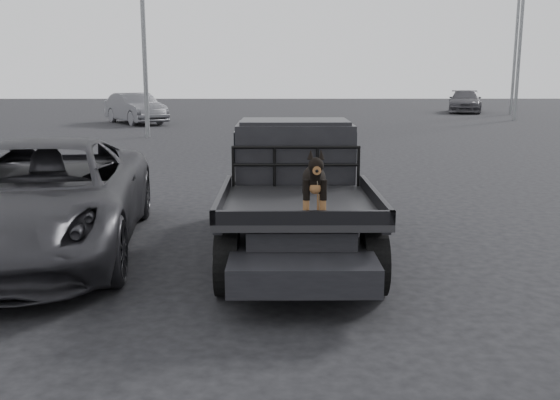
{
  "coord_description": "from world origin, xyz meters",
  "views": [
    {
      "loc": [
        -0.39,
        -6.99,
        2.46
      ],
      "look_at": [
        -0.35,
        -0.61,
        1.18
      ],
      "focal_mm": 40.0,
      "sensor_mm": 36.0,
      "label": 1
    }
  ],
  "objects_px": {
    "flatbed_ute": "(296,221)",
    "dog": "(314,184)",
    "parked_suv": "(41,198)",
    "distant_car_a": "(135,108)",
    "distant_car_b": "(465,101)"
  },
  "relations": [
    {
      "from": "flatbed_ute",
      "to": "distant_car_b",
      "type": "height_order",
      "value": "distant_car_b"
    },
    {
      "from": "flatbed_ute",
      "to": "dog",
      "type": "xyz_separation_m",
      "value": [
        0.14,
        -1.77,
        0.83
      ]
    },
    {
      "from": "dog",
      "to": "flatbed_ute",
      "type": "bearing_deg",
      "value": 94.44
    },
    {
      "from": "dog",
      "to": "distant_car_b",
      "type": "relative_size",
      "value": 0.15
    },
    {
      "from": "dog",
      "to": "distant_car_a",
      "type": "relative_size",
      "value": 0.16
    },
    {
      "from": "distant_car_a",
      "to": "distant_car_b",
      "type": "relative_size",
      "value": 0.94
    },
    {
      "from": "flatbed_ute",
      "to": "distant_car_a",
      "type": "relative_size",
      "value": 1.14
    },
    {
      "from": "distant_car_b",
      "to": "parked_suv",
      "type": "bearing_deg",
      "value": -100.0
    },
    {
      "from": "dog",
      "to": "distant_car_b",
      "type": "distance_m",
      "value": 37.32
    },
    {
      "from": "parked_suv",
      "to": "dog",
      "type": "bearing_deg",
      "value": -32.97
    },
    {
      "from": "flatbed_ute",
      "to": "dog",
      "type": "relative_size",
      "value": 7.3
    },
    {
      "from": "parked_suv",
      "to": "distant_car_a",
      "type": "xyz_separation_m",
      "value": [
        -3.99,
        23.88,
        -0.01
      ]
    },
    {
      "from": "parked_suv",
      "to": "distant_car_b",
      "type": "xyz_separation_m",
      "value": [
        15.85,
        33.48,
        -0.06
      ]
    },
    {
      "from": "parked_suv",
      "to": "distant_car_b",
      "type": "bearing_deg",
      "value": 57.72
    },
    {
      "from": "distant_car_a",
      "to": "distant_car_b",
      "type": "distance_m",
      "value": 22.04
    }
  ]
}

